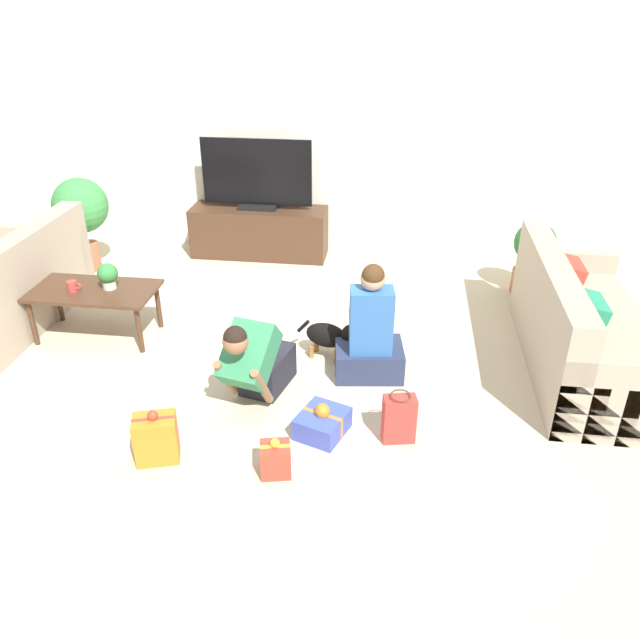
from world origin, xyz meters
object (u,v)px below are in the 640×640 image
object	(u,v)px
tv_console	(260,232)
tabletop_plant	(108,275)
dog	(333,336)
mug	(72,286)
tv	(257,178)
gift_box_c	(156,438)
person_kneeling	(256,361)
sofa_right	(580,332)
coffee_table	(93,294)
potted_plant_corner_right	(533,254)
gift_box_b	(276,459)
person_sitting	(370,337)
gift_box_a	(322,423)
gift_bag_a	(399,418)
potted_plant_corner_left	(81,209)

from	to	relation	value
tv_console	tabletop_plant	bearing A→B (deg)	-113.32
dog	mug	bearing A→B (deg)	103.66
tv	gift_box_c	distance (m)	3.55
person_kneeling	mug	distance (m)	1.84
sofa_right	tabletop_plant	bearing A→B (deg)	89.98
coffee_table	mug	xyz separation A→B (m)	(-0.14, -0.06, 0.09)
potted_plant_corner_right	dog	bearing A→B (deg)	-139.84
potted_plant_corner_right	gift_box_b	bearing A→B (deg)	-124.28
sofa_right	mug	distance (m)	4.13
person_sitting	dog	size ratio (longest dim) A/B	1.68
sofa_right	person_sitting	world-z (taller)	person_sitting
gift_box_c	person_sitting	bearing A→B (deg)	42.31
tv	gift_box_a	size ratio (longest dim) A/B	2.86
potted_plant_corner_right	mug	world-z (taller)	potted_plant_corner_right
tv_console	potted_plant_corner_right	xyz separation A→B (m)	(2.85, -0.61, 0.13)
person_sitting	mug	size ratio (longest dim) A/B	7.91
tabletop_plant	gift_bag_a	bearing A→B (deg)	-24.43
dog	gift_box_b	bearing A→B (deg)	-173.13
person_sitting	sofa_right	bearing A→B (deg)	-175.44
gift_box_b	sofa_right	bearing A→B (deg)	36.02
person_sitting	gift_box_a	bearing A→B (deg)	63.63
sofa_right	mug	world-z (taller)	sofa_right
mug	dog	bearing A→B (deg)	-1.37
tv_console	tv	bearing A→B (deg)	0.00
gift_box_a	mug	bearing A→B (deg)	155.36
sofa_right	tv	bearing A→B (deg)	56.77
tv_console	tv	distance (m)	0.61
dog	tv_console	bearing A→B (deg)	41.99
mug	person_sitting	bearing A→B (deg)	-5.75
sofa_right	coffee_table	size ratio (longest dim) A/B	1.90
gift_box_a	gift_box_b	distance (m)	0.49
tv	dog	world-z (taller)	tv
mug	tabletop_plant	world-z (taller)	tabletop_plant
gift_bag_a	gift_box_a	bearing A→B (deg)	179.77
tv_console	tabletop_plant	xyz separation A→B (m)	(-0.85, -1.96, 0.30)
person_kneeling	dog	size ratio (longest dim) A/B	1.37
tv_console	potted_plant_corner_left	distance (m)	1.87
gift_box_c	gift_bag_a	world-z (taller)	gift_box_c
dog	gift_box_b	xyz separation A→B (m)	(-0.20, -1.40, -0.10)
dog	tv	bearing A→B (deg)	41.99
dog	gift_bag_a	xyz separation A→B (m)	(0.55, -0.98, -0.04)
potted_plant_corner_left	person_kneeling	xyz separation A→B (m)	(2.30, -2.09, -0.35)
tv_console	tabletop_plant	distance (m)	2.16
person_sitting	gift_bag_a	xyz separation A→B (m)	(0.25, -0.78, -0.16)
gift_box_c	tv_console	bearing A→B (deg)	91.53
tv_console	tabletop_plant	world-z (taller)	tabletop_plant
gift_box_c	person_kneeling	bearing A→B (deg)	57.03
gift_box_c	mug	size ratio (longest dim) A/B	3.10
mug	gift_box_c	bearing A→B (deg)	-49.33
potted_plant_corner_right	tabletop_plant	xyz separation A→B (m)	(-3.69, -1.35, 0.16)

